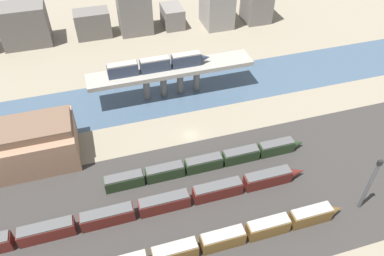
{
  "coord_description": "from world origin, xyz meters",
  "views": [
    {
      "loc": [
        -22.31,
        -75.89,
        73.34
      ],
      "look_at": [
        0.0,
        -1.44,
        3.92
      ],
      "focal_mm": 35.0,
      "sensor_mm": 36.0,
      "label": 1
    }
  ],
  "objects_px": {
    "train_on_bridge": "(158,64)",
    "train_yard_mid": "(143,208)",
    "signal_tower": "(369,185)",
    "train_yard_far": "(208,162)",
    "train_yard_near": "(204,244)",
    "warehouse_building": "(23,145)"
  },
  "relations": [
    {
      "from": "train_yard_near",
      "to": "signal_tower",
      "type": "bearing_deg",
      "value": 0.18
    },
    {
      "from": "train_yard_mid",
      "to": "signal_tower",
      "type": "relative_size",
      "value": 5.2
    },
    {
      "from": "warehouse_building",
      "to": "signal_tower",
      "type": "bearing_deg",
      "value": -26.95
    },
    {
      "from": "train_yard_mid",
      "to": "signal_tower",
      "type": "height_order",
      "value": "signal_tower"
    },
    {
      "from": "train_yard_near",
      "to": "train_yard_far",
      "type": "distance_m",
      "value": 23.92
    },
    {
      "from": "train_on_bridge",
      "to": "train_yard_mid",
      "type": "height_order",
      "value": "train_on_bridge"
    },
    {
      "from": "warehouse_building",
      "to": "signal_tower",
      "type": "relative_size",
      "value": 1.7
    },
    {
      "from": "train_yard_mid",
      "to": "warehouse_building",
      "type": "bearing_deg",
      "value": 135.54
    },
    {
      "from": "train_yard_mid",
      "to": "signal_tower",
      "type": "xyz_separation_m",
      "value": [
        49.56,
        -12.85,
        6.14
      ]
    },
    {
      "from": "signal_tower",
      "to": "train_yard_far",
      "type": "bearing_deg",
      "value": 143.8
    },
    {
      "from": "train_yard_near",
      "to": "train_yard_far",
      "type": "xyz_separation_m",
      "value": [
        8.37,
        22.41,
        -0.21
      ]
    },
    {
      "from": "train_yard_mid",
      "to": "train_yard_far",
      "type": "height_order",
      "value": "train_yard_mid"
    },
    {
      "from": "train_yard_far",
      "to": "train_yard_near",
      "type": "bearing_deg",
      "value": -110.49
    },
    {
      "from": "train_yard_near",
      "to": "train_yard_mid",
      "type": "bearing_deg",
      "value": 129.62
    },
    {
      "from": "train_yard_mid",
      "to": "train_on_bridge",
      "type": "bearing_deg",
      "value": 71.97
    },
    {
      "from": "train_on_bridge",
      "to": "train_yard_far",
      "type": "bearing_deg",
      "value": -82.03
    },
    {
      "from": "train_yard_far",
      "to": "warehouse_building",
      "type": "relative_size",
      "value": 2.03
    },
    {
      "from": "train_yard_mid",
      "to": "signal_tower",
      "type": "bearing_deg",
      "value": -14.53
    },
    {
      "from": "train_on_bridge",
      "to": "train_yard_mid",
      "type": "distance_m",
      "value": 47.2
    },
    {
      "from": "train_yard_near",
      "to": "signal_tower",
      "type": "height_order",
      "value": "signal_tower"
    },
    {
      "from": "train_yard_mid",
      "to": "warehouse_building",
      "type": "distance_m",
      "value": 36.79
    },
    {
      "from": "train_yard_mid",
      "to": "train_yard_far",
      "type": "bearing_deg",
      "value": 26.3
    }
  ]
}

